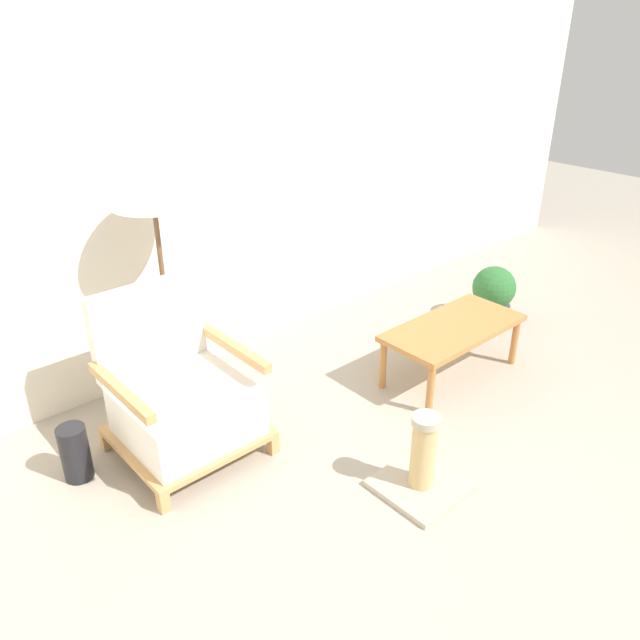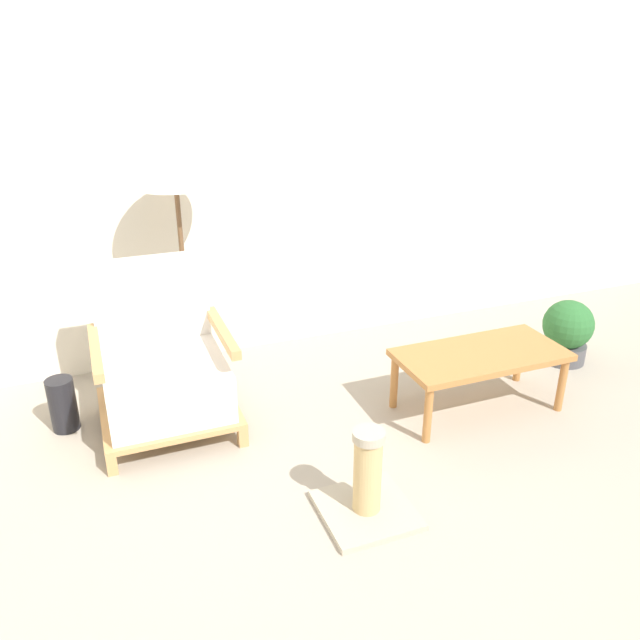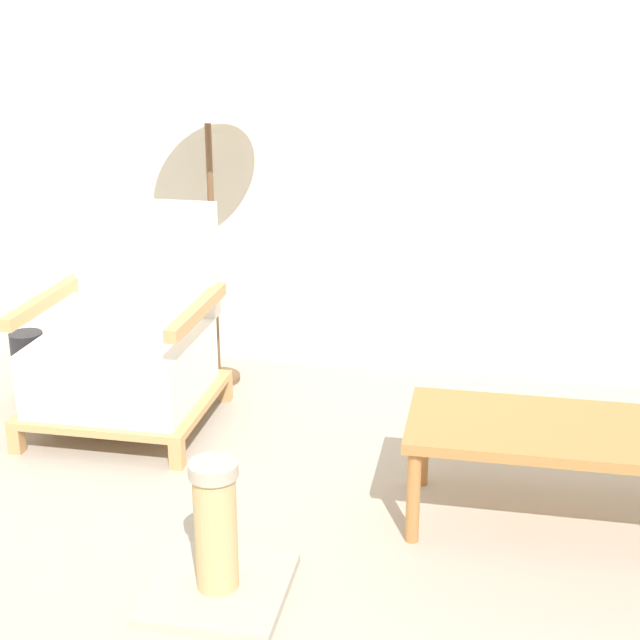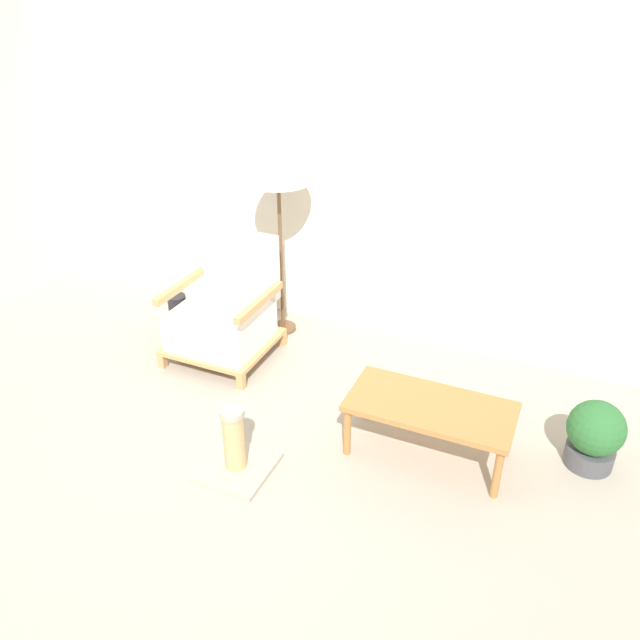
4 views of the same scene
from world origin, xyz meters
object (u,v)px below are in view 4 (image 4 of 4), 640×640
coffee_table (430,411)px  vase (178,313)px  potted_plant (595,434)px  armchair (224,315)px  scratching_post (235,450)px  floor_lamp (278,172)px

coffee_table → vase: size_ratio=3.15×
coffee_table → potted_plant: size_ratio=2.24×
armchair → scratching_post: size_ratio=2.04×
floor_lamp → coffee_table: 1.97m
coffee_table → floor_lamp: bearing=146.1°
vase → potted_plant: bearing=-6.2°
floor_lamp → vase: floor_lamp is taller
scratching_post → potted_plant: bearing=25.3°
floor_lamp → vase: (-0.75, -0.34, -1.12)m
floor_lamp → coffee_table: (1.43, -0.96, -0.95)m
armchair → potted_plant: size_ratio=2.09×
floor_lamp → potted_plant: size_ratio=3.40×
floor_lamp → potted_plant: (2.31, -0.67, -1.05)m
floor_lamp → coffee_table: size_ratio=1.52×
vase → armchair: bearing=-15.6°
vase → potted_plant: size_ratio=0.71×
armchair → scratching_post: (0.70, -1.05, -0.18)m
scratching_post → floor_lamp: bearing=107.2°
potted_plant → scratching_post: bearing=-154.7°
potted_plant → scratching_post: size_ratio=0.98×
armchair → floor_lamp: floor_lamp is taller
coffee_table → scratching_post: size_ratio=2.19×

